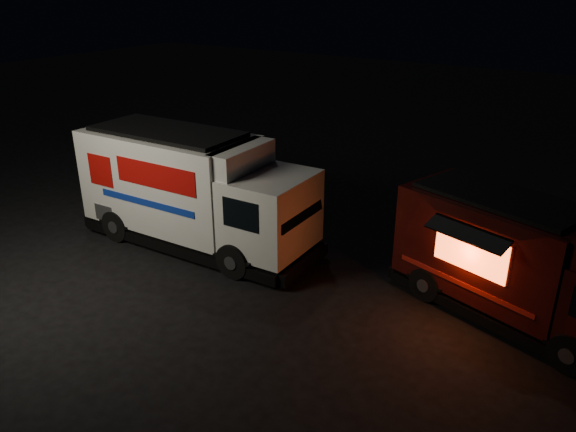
% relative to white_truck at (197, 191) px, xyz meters
% --- Properties ---
extents(ground, '(80.00, 80.00, 0.00)m').
position_rel_white_truck_xyz_m(ground, '(0.35, -1.19, -1.61)').
color(ground, black).
rests_on(ground, ground).
extents(white_truck, '(7.18, 2.69, 3.21)m').
position_rel_white_truck_xyz_m(white_truck, '(0.00, 0.00, 0.00)').
color(white_truck, silver).
rests_on(white_truck, ground).
extents(red_truck, '(6.18, 3.76, 2.71)m').
position_rel_white_truck_xyz_m(red_truck, '(8.43, 1.07, -0.25)').
color(red_truck, '#3E0E0B').
rests_on(red_truck, ground).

